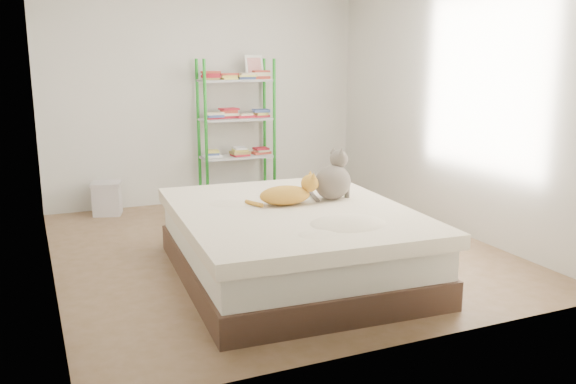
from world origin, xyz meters
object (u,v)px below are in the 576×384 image
cardboard_box (329,207)px  white_bin (107,198)px  orange_cat (285,193)px  shelf_unit (237,126)px  bed (291,242)px  grey_cat (333,175)px

cardboard_box → white_bin: (-2.13, 1.24, 0.03)m
orange_cat → shelf_unit: size_ratio=0.28×
cardboard_box → bed: bearing=-126.2°
shelf_unit → white_bin: bearing=-178.9°
orange_cat → white_bin: orange_cat is taller
orange_cat → cardboard_box: bearing=57.5°
orange_cat → shelf_unit: (0.44, 2.48, 0.26)m
shelf_unit → cardboard_box: 1.59m
orange_cat → shelf_unit: shelf_unit is taller
shelf_unit → orange_cat: bearing=-100.1°
orange_cat → bed: bearing=-80.4°
bed → white_bin: size_ratio=5.93×
white_bin → grey_cat: bearing=-57.5°
bed → shelf_unit: bearing=83.7°
bed → grey_cat: bearing=21.8°
white_bin → bed: bearing=-66.8°
grey_cat → cardboard_box: grey_cat is taller
grey_cat → shelf_unit: (-0.00, 2.46, 0.15)m
bed → cardboard_box: 1.68m
bed → white_bin: bearing=116.5°
orange_cat → grey_cat: (0.44, 0.02, 0.11)m
grey_cat → shelf_unit: size_ratio=0.24×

